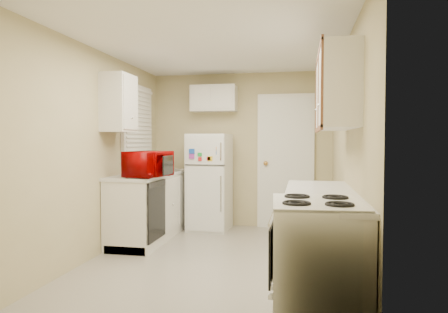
# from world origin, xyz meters

# --- Properties ---
(floor) EXTENTS (3.80, 3.80, 0.00)m
(floor) POSITION_xyz_m (0.00, 0.00, 0.00)
(floor) COLOR #ACA79A
(floor) RESTS_ON ground
(ceiling) EXTENTS (3.80, 3.80, 0.00)m
(ceiling) POSITION_xyz_m (0.00, 0.00, 2.40)
(ceiling) COLOR white
(ceiling) RESTS_ON floor
(wall_left) EXTENTS (3.80, 3.80, 0.00)m
(wall_left) POSITION_xyz_m (-1.40, 0.00, 1.20)
(wall_left) COLOR tan
(wall_left) RESTS_ON floor
(wall_right) EXTENTS (3.80, 3.80, 0.00)m
(wall_right) POSITION_xyz_m (1.40, 0.00, 1.20)
(wall_right) COLOR tan
(wall_right) RESTS_ON floor
(wall_back) EXTENTS (2.80, 2.80, 0.00)m
(wall_back) POSITION_xyz_m (0.00, 1.90, 1.20)
(wall_back) COLOR tan
(wall_back) RESTS_ON floor
(wall_front) EXTENTS (2.80, 2.80, 0.00)m
(wall_front) POSITION_xyz_m (0.00, -1.90, 1.20)
(wall_front) COLOR tan
(wall_front) RESTS_ON floor
(left_counter) EXTENTS (0.60, 1.80, 0.90)m
(left_counter) POSITION_xyz_m (-1.10, 0.90, 0.45)
(left_counter) COLOR silver
(left_counter) RESTS_ON floor
(dishwasher) EXTENTS (0.03, 0.58, 0.72)m
(dishwasher) POSITION_xyz_m (-0.81, 0.30, 0.49)
(dishwasher) COLOR black
(dishwasher) RESTS_ON floor
(sink) EXTENTS (0.54, 0.74, 0.16)m
(sink) POSITION_xyz_m (-1.10, 1.05, 0.86)
(sink) COLOR gray
(sink) RESTS_ON left_counter
(microwave) EXTENTS (0.62, 0.43, 0.38)m
(microwave) POSITION_xyz_m (-0.90, 0.29, 1.05)
(microwave) COLOR #920000
(microwave) RESTS_ON left_counter
(soap_bottle) EXTENTS (0.09, 0.09, 0.19)m
(soap_bottle) POSITION_xyz_m (-1.15, 1.31, 1.00)
(soap_bottle) COLOR silver
(soap_bottle) RESTS_ON left_counter
(window_blinds) EXTENTS (0.10, 0.98, 1.08)m
(window_blinds) POSITION_xyz_m (-1.36, 1.05, 1.60)
(window_blinds) COLOR silver
(window_blinds) RESTS_ON wall_left
(upper_cabinet_left) EXTENTS (0.30, 0.45, 0.70)m
(upper_cabinet_left) POSITION_xyz_m (-1.25, 0.22, 1.80)
(upper_cabinet_left) COLOR silver
(upper_cabinet_left) RESTS_ON wall_left
(refrigerator) EXTENTS (0.62, 0.61, 1.45)m
(refrigerator) POSITION_xyz_m (-0.42, 1.53, 0.72)
(refrigerator) COLOR silver
(refrigerator) RESTS_ON floor
(cabinet_over_fridge) EXTENTS (0.70, 0.30, 0.40)m
(cabinet_over_fridge) POSITION_xyz_m (-0.40, 1.75, 2.00)
(cabinet_over_fridge) COLOR silver
(cabinet_over_fridge) RESTS_ON wall_back
(interior_door) EXTENTS (0.86, 0.06, 2.08)m
(interior_door) POSITION_xyz_m (0.70, 1.86, 1.02)
(interior_door) COLOR silver
(interior_door) RESTS_ON floor
(right_counter) EXTENTS (0.60, 2.00, 0.90)m
(right_counter) POSITION_xyz_m (1.10, -0.80, 0.45)
(right_counter) COLOR silver
(right_counter) RESTS_ON floor
(stove) EXTENTS (0.66, 0.80, 0.92)m
(stove) POSITION_xyz_m (1.04, -1.43, 0.46)
(stove) COLOR silver
(stove) RESTS_ON floor
(upper_cabinet_right) EXTENTS (0.30, 1.20, 0.70)m
(upper_cabinet_right) POSITION_xyz_m (1.25, -0.50, 1.80)
(upper_cabinet_right) COLOR silver
(upper_cabinet_right) RESTS_ON wall_right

